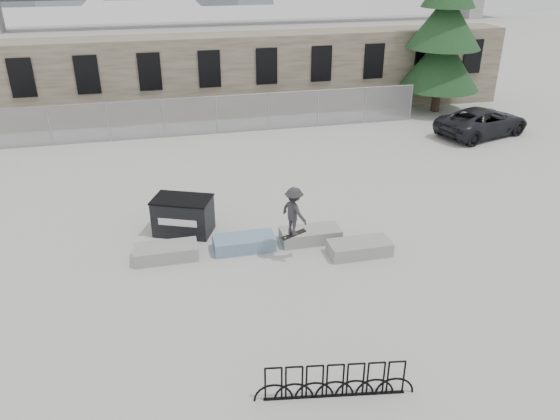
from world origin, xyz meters
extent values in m
plane|color=#A7A7A2|center=(0.00, 0.00, 0.00)|extent=(120.00, 120.00, 0.00)
cube|color=brown|center=(0.00, 16.25, 2.25)|extent=(36.00, 2.50, 4.50)
cube|color=black|center=(-9.60, 14.98, 2.90)|extent=(1.20, 0.12, 2.00)
cube|color=black|center=(-6.40, 14.98, 2.90)|extent=(1.20, 0.12, 2.00)
cube|color=black|center=(-3.20, 14.98, 2.90)|extent=(1.20, 0.12, 2.00)
cube|color=black|center=(0.00, 14.98, 2.90)|extent=(1.20, 0.12, 2.00)
cube|color=black|center=(3.20, 14.98, 2.90)|extent=(1.20, 0.12, 2.00)
cube|color=black|center=(6.40, 14.98, 2.90)|extent=(1.20, 0.12, 2.00)
cube|color=black|center=(9.60, 14.98, 2.90)|extent=(1.20, 0.12, 2.00)
cube|color=black|center=(12.80, 14.98, 2.90)|extent=(1.20, 0.12, 2.00)
cube|color=black|center=(16.00, 14.98, 2.90)|extent=(1.20, 0.12, 2.00)
cylinder|color=gray|center=(-8.25, 12.50, 1.00)|extent=(0.06, 0.06, 2.00)
cylinder|color=gray|center=(-5.50, 12.50, 1.00)|extent=(0.06, 0.06, 2.00)
cylinder|color=gray|center=(-2.75, 12.50, 1.00)|extent=(0.06, 0.06, 2.00)
cylinder|color=gray|center=(0.00, 12.50, 1.00)|extent=(0.06, 0.06, 2.00)
cylinder|color=gray|center=(2.75, 12.50, 1.00)|extent=(0.06, 0.06, 2.00)
cylinder|color=gray|center=(5.50, 12.50, 1.00)|extent=(0.06, 0.06, 2.00)
cylinder|color=gray|center=(8.25, 12.50, 1.00)|extent=(0.06, 0.06, 2.00)
cylinder|color=gray|center=(11.00, 12.50, 1.00)|extent=(0.06, 0.06, 2.00)
cube|color=#99999E|center=(0.00, 12.50, 1.00)|extent=(22.00, 0.02, 2.00)
cylinder|color=gray|center=(0.00, 12.50, 2.00)|extent=(22.00, 0.04, 0.04)
cube|color=gray|center=(-3.27, 0.13, 0.22)|extent=(2.00, 0.90, 0.45)
cube|color=#2D471E|center=(-3.27, 0.13, 0.39)|extent=(1.76, 0.66, 0.10)
cube|color=teal|center=(-0.74, 0.15, 0.22)|extent=(2.00, 0.90, 0.45)
cube|color=#2D471E|center=(-0.74, 0.15, 0.39)|extent=(1.76, 0.66, 0.10)
cube|color=gray|center=(1.52, 0.18, 0.22)|extent=(2.00, 0.90, 0.45)
cube|color=#2D471E|center=(1.52, 0.18, 0.39)|extent=(1.76, 0.66, 0.10)
cube|color=gray|center=(2.82, -1.03, 0.22)|extent=(2.00, 0.90, 0.45)
cube|color=#2D471E|center=(2.82, -1.03, 0.39)|extent=(1.76, 0.66, 0.10)
cube|color=black|center=(-2.57, 1.78, 0.62)|extent=(2.21, 1.80, 1.24)
cube|color=black|center=(-2.57, 1.78, 1.26)|extent=(2.27, 1.87, 0.06)
cube|color=white|center=(-2.80, 1.23, 0.67)|extent=(1.24, 0.54, 0.24)
cube|color=black|center=(0.07, -6.74, 0.02)|extent=(3.12, 0.56, 0.04)
torus|color=black|center=(-1.26, -6.53, 0.45)|extent=(0.89, 0.19, 0.89)
torus|color=black|center=(-0.81, -6.60, 0.45)|extent=(0.89, 0.19, 0.89)
torus|color=black|center=(-0.37, -6.67, 0.45)|extent=(0.89, 0.19, 0.89)
torus|color=black|center=(0.07, -6.74, 0.45)|extent=(0.89, 0.19, 0.89)
torus|color=black|center=(0.52, -6.81, 0.45)|extent=(0.89, 0.19, 0.89)
torus|color=black|center=(0.96, -6.88, 0.45)|extent=(0.89, 0.19, 0.89)
torus|color=black|center=(1.41, -6.95, 0.45)|extent=(0.89, 0.19, 0.89)
cylinder|color=#38281E|center=(13.28, 13.84, 1.02)|extent=(0.50, 0.50, 2.04)
cone|color=black|center=(13.28, 13.84, 3.00)|extent=(4.60, 4.60, 3.20)
cone|color=black|center=(13.28, 13.84, 5.20)|extent=(4.18, 4.18, 3.00)
cube|color=gray|center=(40.00, 55.00, 2.00)|extent=(2.00, 3.00, 4.00)
imported|color=black|center=(13.44, 9.09, 0.72)|extent=(5.69, 3.83, 1.45)
imported|color=#2A292C|center=(0.66, -0.86, 1.71)|extent=(0.98, 1.15, 1.55)
cube|color=black|center=(0.66, -0.86, 0.90)|extent=(0.81, 0.31, 0.21)
cylinder|color=beige|center=(0.38, -0.93, 0.85)|extent=(0.06, 0.03, 0.06)
cylinder|color=beige|center=(0.38, -0.79, 0.85)|extent=(0.06, 0.03, 0.06)
cylinder|color=beige|center=(0.94, -0.93, 0.85)|extent=(0.06, 0.03, 0.06)
cylinder|color=beige|center=(0.94, -0.79, 0.85)|extent=(0.06, 0.03, 0.06)
camera|label=1|loc=(-3.18, -15.29, 9.03)|focal=35.00mm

